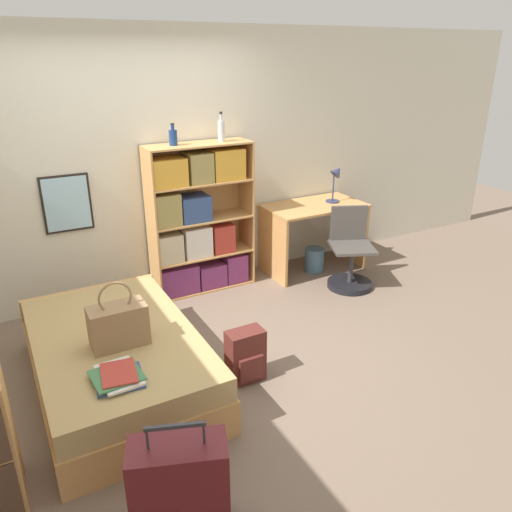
{
  "coord_description": "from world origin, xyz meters",
  "views": [
    {
      "loc": [
        -1.24,
        -3.23,
        2.34
      ],
      "look_at": [
        0.62,
        0.18,
        0.75
      ],
      "focal_mm": 35.0,
      "sensor_mm": 36.0,
      "label": 1
    }
  ],
  "objects_px": {
    "book_stack_on_bed": "(119,376)",
    "bookcase": "(196,224)",
    "bottle_green": "(173,137)",
    "backpack": "(246,356)",
    "bottle_brown": "(221,130)",
    "handbag": "(118,325)",
    "waste_bin": "(314,260)",
    "suitcase": "(180,487)",
    "desk_chair": "(350,262)",
    "bed": "(117,360)",
    "desk": "(314,225)",
    "desk_lamp": "(336,177)"
  },
  "relations": [
    {
      "from": "book_stack_on_bed",
      "to": "desk_lamp",
      "type": "distance_m",
      "value": 3.42
    },
    {
      "from": "bookcase",
      "to": "bottle_brown",
      "type": "distance_m",
      "value": 0.96
    },
    {
      "from": "handbag",
      "to": "backpack",
      "type": "height_order",
      "value": "handbag"
    },
    {
      "from": "bookcase",
      "to": "desk",
      "type": "distance_m",
      "value": 1.38
    },
    {
      "from": "book_stack_on_bed",
      "to": "backpack",
      "type": "height_order",
      "value": "book_stack_on_bed"
    },
    {
      "from": "bottle_green",
      "to": "desk",
      "type": "relative_size",
      "value": 0.18
    },
    {
      "from": "handbag",
      "to": "bottle_brown",
      "type": "xyz_separation_m",
      "value": [
        1.47,
        1.42,
        1.03
      ]
    },
    {
      "from": "bookcase",
      "to": "backpack",
      "type": "relative_size",
      "value": 3.64
    },
    {
      "from": "bed",
      "to": "book_stack_on_bed",
      "type": "relative_size",
      "value": 5.05
    },
    {
      "from": "handbag",
      "to": "bottle_green",
      "type": "relative_size",
      "value": 2.34
    },
    {
      "from": "handbag",
      "to": "suitcase",
      "type": "relative_size",
      "value": 0.7
    },
    {
      "from": "book_stack_on_bed",
      "to": "bookcase",
      "type": "distance_m",
      "value": 2.26
    },
    {
      "from": "desk_lamp",
      "to": "desk",
      "type": "bearing_deg",
      "value": 178.83
    },
    {
      "from": "book_stack_on_bed",
      "to": "bottle_brown",
      "type": "relative_size",
      "value": 1.26
    },
    {
      "from": "suitcase",
      "to": "backpack",
      "type": "distance_m",
      "value": 1.33
    },
    {
      "from": "book_stack_on_bed",
      "to": "bottle_brown",
      "type": "distance_m",
      "value": 2.68
    },
    {
      "from": "waste_bin",
      "to": "suitcase",
      "type": "bearing_deg",
      "value": -136.08
    },
    {
      "from": "bottle_green",
      "to": "backpack",
      "type": "xyz_separation_m",
      "value": [
        -0.12,
        -1.67,
        -1.4
      ]
    },
    {
      "from": "handbag",
      "to": "bottle_green",
      "type": "height_order",
      "value": "bottle_green"
    },
    {
      "from": "bottle_brown",
      "to": "handbag",
      "type": "bearing_deg",
      "value": -135.98
    },
    {
      "from": "bottle_brown",
      "to": "desk_chair",
      "type": "distance_m",
      "value": 1.91
    },
    {
      "from": "bottle_green",
      "to": "bottle_brown",
      "type": "xyz_separation_m",
      "value": [
        0.49,
        -0.02,
        0.03
      ]
    },
    {
      "from": "desk_chair",
      "to": "bottle_green",
      "type": "bearing_deg",
      "value": 156.25
    },
    {
      "from": "suitcase",
      "to": "desk_lamp",
      "type": "relative_size",
      "value": 1.59
    },
    {
      "from": "book_stack_on_bed",
      "to": "desk_lamp",
      "type": "bearing_deg",
      "value": 30.1
    },
    {
      "from": "bookcase",
      "to": "waste_bin",
      "type": "relative_size",
      "value": 5.66
    },
    {
      "from": "waste_bin",
      "to": "desk_lamp",
      "type": "bearing_deg",
      "value": 11.31
    },
    {
      "from": "bottle_brown",
      "to": "waste_bin",
      "type": "xyz_separation_m",
      "value": [
        1.04,
        -0.19,
        -1.5
      ]
    },
    {
      "from": "desk_lamp",
      "to": "waste_bin",
      "type": "height_order",
      "value": "desk_lamp"
    },
    {
      "from": "desk",
      "to": "book_stack_on_bed",
      "type": "bearing_deg",
      "value": -147.27
    },
    {
      "from": "suitcase",
      "to": "desk_chair",
      "type": "height_order",
      "value": "desk_chair"
    },
    {
      "from": "bottle_green",
      "to": "desk",
      "type": "bearing_deg",
      "value": -5.56
    },
    {
      "from": "bookcase",
      "to": "waste_bin",
      "type": "distance_m",
      "value": 1.48
    },
    {
      "from": "bed",
      "to": "waste_bin",
      "type": "xyz_separation_m",
      "value": [
        2.52,
        1.06,
        -0.09
      ]
    },
    {
      "from": "handbag",
      "to": "bookcase",
      "type": "height_order",
      "value": "bookcase"
    },
    {
      "from": "handbag",
      "to": "book_stack_on_bed",
      "type": "bearing_deg",
      "value": -105.83
    },
    {
      "from": "book_stack_on_bed",
      "to": "bed",
      "type": "bearing_deg",
      "value": 79.51
    },
    {
      "from": "backpack",
      "to": "desk",
      "type": "bearing_deg",
      "value": 42.53
    },
    {
      "from": "handbag",
      "to": "bookcase",
      "type": "xyz_separation_m",
      "value": [
        1.17,
        1.43,
        0.12
      ]
    },
    {
      "from": "bed",
      "to": "bottle_green",
      "type": "height_order",
      "value": "bottle_green"
    },
    {
      "from": "bottle_green",
      "to": "bottle_brown",
      "type": "height_order",
      "value": "bottle_brown"
    },
    {
      "from": "desk_chair",
      "to": "handbag",
      "type": "bearing_deg",
      "value": -164.47
    },
    {
      "from": "bed",
      "to": "desk_chair",
      "type": "xyz_separation_m",
      "value": [
        2.62,
        0.56,
        0.05
      ]
    },
    {
      "from": "bookcase",
      "to": "desk_chair",
      "type": "xyz_separation_m",
      "value": [
        1.44,
        -0.71,
        -0.45
      ]
    },
    {
      "from": "bottle_green",
      "to": "waste_bin",
      "type": "relative_size",
      "value": 0.76
    },
    {
      "from": "bottle_green",
      "to": "backpack",
      "type": "bearing_deg",
      "value": -94.02
    },
    {
      "from": "bookcase",
      "to": "bottle_green",
      "type": "height_order",
      "value": "bottle_green"
    },
    {
      "from": "suitcase",
      "to": "desk",
      "type": "relative_size",
      "value": 0.61
    },
    {
      "from": "desk",
      "to": "waste_bin",
      "type": "relative_size",
      "value": 4.11
    },
    {
      "from": "desk_lamp",
      "to": "waste_bin",
      "type": "distance_m",
      "value": 0.96
    }
  ]
}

